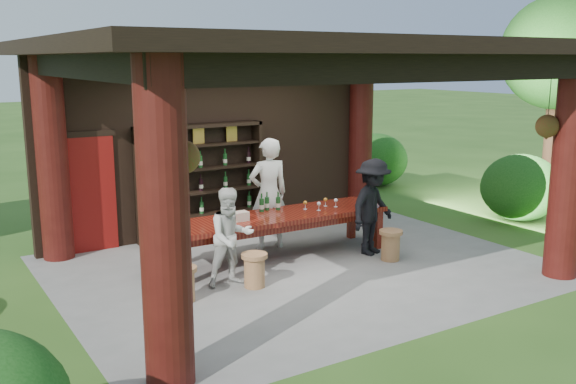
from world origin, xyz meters
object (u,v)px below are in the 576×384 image
stool_far_left (184,283)px  host (269,194)px  napkin_basket (240,216)px  guest_woman (231,237)px  guest_man (373,207)px  wine_shelf (201,181)px  stool_near_left (254,269)px  stool_near_right (391,244)px  tasting_table (278,221)px

stool_far_left → host: size_ratio=0.25×
stool_far_left → napkin_basket: bearing=34.6°
host → guest_woman: size_ratio=1.33×
stool_far_left → guest_man: (3.56, 0.36, 0.56)m
guest_man → napkin_basket: guest_man is taller
host → wine_shelf: bearing=-53.2°
stool_near_left → stool_near_right: size_ratio=0.99×
stool_far_left → napkin_basket: napkin_basket is taller
guest_woman → guest_man: guest_man is taller
host → stool_near_right: bearing=135.5°
guest_man → stool_near_left: bearing=169.4°
stool_near_left → napkin_basket: napkin_basket is taller
host → stool_near_left: bearing=60.8°
stool_far_left → guest_woman: bearing=15.6°
stool_far_left → host: host is taller
stool_near_left → napkin_basket: bearing=74.2°
stool_near_left → stool_far_left: size_ratio=1.03×
stool_near_right → guest_woman: guest_woman is taller
host → guest_man: bearing=143.5°
napkin_basket → stool_near_left: bearing=-105.8°
stool_near_left → guest_man: (2.48, 0.37, 0.55)m
stool_near_left → host: size_ratio=0.26×
guest_woman → napkin_basket: (0.51, 0.70, 0.10)m
host → napkin_basket: host is taller
wine_shelf → tasting_table: wine_shelf is taller
stool_far_left → guest_woman: size_ratio=0.34×
stool_near_left → wine_shelf: bearing=80.7°
wine_shelf → tasting_table: (0.53, -1.85, -0.42)m
stool_far_left → guest_man: size_ratio=0.30×
stool_far_left → wine_shelf: bearing=61.3°
stool_near_right → stool_far_left: 3.60m
wine_shelf → host: 1.43m
guest_man → tasting_table: bearing=138.1°
guest_man → wine_shelf: bearing=110.0°
guest_woman → guest_man: 2.72m
stool_near_right → wine_shelf: bearing=125.1°
stool_near_right → napkin_basket: bearing=155.5°
wine_shelf → stool_near_right: bearing=-54.9°
stool_near_left → napkin_basket: 1.14m
wine_shelf → stool_near_left: (-0.46, -2.84, -0.79)m
stool_near_left → host: bearing=53.9°
host → guest_man: (1.30, -1.23, -0.15)m
stool_near_left → guest_man: size_ratio=0.31×
guest_woman → napkin_basket: bearing=56.7°
host → tasting_table: bearing=81.0°
stool_near_left → guest_man: guest_man is taller
guest_woman → guest_man: size_ratio=0.89×
wine_shelf → guest_man: (2.01, -2.47, -0.24)m
napkin_basket → stool_far_left: bearing=-145.4°
tasting_table → stool_near_left: 1.46m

